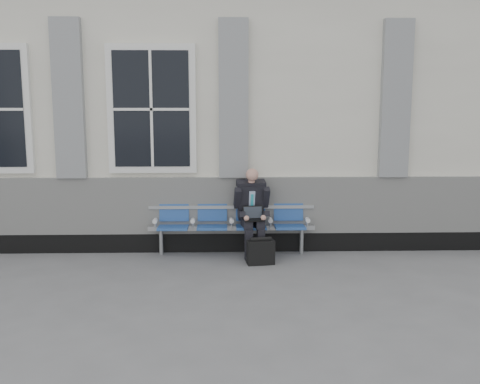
{
  "coord_description": "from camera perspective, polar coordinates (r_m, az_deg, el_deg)",
  "views": [
    {
      "loc": [
        1.47,
        -6.84,
        2.27
      ],
      "look_at": [
        1.68,
        0.9,
        1.05
      ],
      "focal_mm": 40.0,
      "sensor_mm": 36.0,
      "label": 1
    }
  ],
  "objects": [
    {
      "name": "station_building",
      "position": [
        10.41,
        -9.91,
        8.56
      ],
      "size": [
        14.4,
        4.4,
        4.49
      ],
      "color": "silver",
      "rests_on": "ground"
    },
    {
      "name": "briefcase",
      "position": [
        7.87,
        2.23,
        -6.39
      ],
      "size": [
        0.42,
        0.22,
        0.41
      ],
      "color": "black",
      "rests_on": "ground"
    },
    {
      "name": "ground",
      "position": [
        7.35,
        -13.22,
        -9.28
      ],
      "size": [
        70.0,
        70.0,
        0.0
      ],
      "primitive_type": "plane",
      "color": "slate",
      "rests_on": "ground"
    },
    {
      "name": "bench",
      "position": [
        8.34,
        -0.91,
        -2.94
      ],
      "size": [
        2.6,
        0.47,
        0.91
      ],
      "color": "#9EA0A3",
      "rests_on": "ground"
    },
    {
      "name": "businessman",
      "position": [
        8.18,
        1.29,
        -1.79
      ],
      "size": [
        0.56,
        0.75,
        1.37
      ],
      "color": "black",
      "rests_on": "ground"
    }
  ]
}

